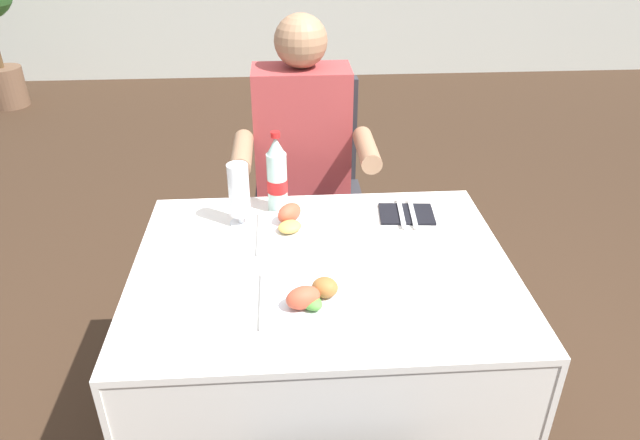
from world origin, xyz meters
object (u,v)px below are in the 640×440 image
Objects in this scene: beer_glass_left at (239,193)px; napkin_cutlery_set at (407,214)px; main_dining_table at (322,313)px; cola_bottle_primary at (277,177)px; seated_diner_far at (303,165)px; plate_near_camera at (308,297)px; chair_far_diner_seat at (309,189)px; plate_far_diner at (295,226)px.

napkin_cutlery_set is (0.52, 0.02, -0.10)m from beer_glass_left.
main_dining_table is 3.92× the size of cola_bottle_primary.
napkin_cutlery_set is at bearing -54.97° from seated_diner_far.
beer_glass_left is (-0.21, -0.46, 0.13)m from seated_diner_far.
plate_near_camera is at bearing -81.50° from cola_bottle_primary.
main_dining_table is at bearing -69.01° from cola_bottle_primary.
main_dining_table is 0.42m from napkin_cutlery_set.
main_dining_table is at bearing 75.08° from plate_near_camera.
main_dining_table is at bearing -90.00° from chair_far_diner_seat.
chair_far_diner_seat reaches higher than plate_far_diner.
napkin_cutlery_set is at bearing 2.29° from beer_glass_left.
seated_diner_far is at bearing 84.83° from plate_far_diner.
chair_far_diner_seat is at bearing 87.24° from plate_near_camera.
chair_far_diner_seat reaches higher than beer_glass_left.
cola_bottle_primary reaches higher than napkin_cutlery_set.
seated_diner_far is (-0.02, 0.69, 0.16)m from main_dining_table.
seated_diner_far is at bearing 92.03° from main_dining_table.
plate_far_diner is (-0.02, 0.35, -0.00)m from plate_near_camera.
cola_bottle_primary reaches higher than plate_near_camera.
chair_far_diner_seat is 5.01× the size of napkin_cutlery_set.
plate_near_camera is at bearing -127.79° from napkin_cutlery_set.
seated_diner_far is at bearing 88.51° from plate_near_camera.
napkin_cutlery_set is (0.31, -0.44, 0.02)m from seated_diner_far.
beer_glass_left is at bearing -143.72° from cola_bottle_primary.
seated_diner_far is 0.52m from plate_far_diner.
seated_diner_far is 0.54m from napkin_cutlery_set.
plate_far_diner is at bearing -96.50° from chair_far_diner_seat.
beer_glass_left is at bearing 135.50° from main_dining_table.
main_dining_table is 4.58× the size of plate_near_camera.
plate_near_camera is (-0.05, -0.18, 0.20)m from main_dining_table.
beer_glass_left reaches higher than main_dining_table.
plate_near_camera is at bearing -65.31° from beer_glass_left.
chair_far_diner_seat is 0.68m from beer_glass_left.
chair_far_diner_seat is 3.64× the size of cola_bottle_primary.
chair_far_diner_seat is (-0.00, 0.80, -0.00)m from main_dining_table.
seated_diner_far is at bearing 125.03° from napkin_cutlery_set.
plate_near_camera is 0.95× the size of plate_far_diner.
cola_bottle_primary is (-0.07, 0.49, 0.10)m from plate_near_camera.
napkin_cutlery_set reaches higher than main_dining_table.
plate_far_diner is at bearing -167.70° from napkin_cutlery_set.
chair_far_diner_seat is 0.19m from seated_diner_far.
plate_far_diner is 0.90× the size of cola_bottle_primary.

